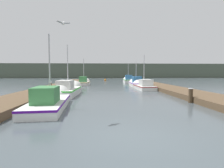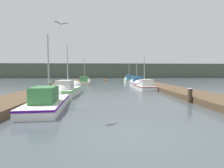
% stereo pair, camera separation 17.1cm
% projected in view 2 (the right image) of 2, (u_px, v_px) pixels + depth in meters
% --- Properties ---
extents(ground_plane, '(200.00, 200.00, 0.00)m').
position_uv_depth(ground_plane, '(129.00, 139.00, 5.39)').
color(ground_plane, '#424C51').
extents(dock_left, '(2.98, 40.00, 0.40)m').
position_uv_depth(dock_left, '(56.00, 88.00, 21.03)').
color(dock_left, brown).
rests_on(dock_left, ground_plane).
extents(dock_right, '(2.98, 40.00, 0.40)m').
position_uv_depth(dock_right, '(163.00, 87.00, 21.63)').
color(dock_right, brown).
rests_on(dock_right, ground_plane).
extents(distant_shore_ridge, '(120.00, 16.00, 5.19)m').
position_uv_depth(distant_shore_ridge, '(106.00, 71.00, 69.90)').
color(distant_shore_ridge, '#4C5647').
rests_on(distant_shore_ridge, ground_plane).
extents(fishing_boat_0, '(2.25, 6.57, 4.81)m').
position_uv_depth(fishing_boat_0, '(51.00, 100.00, 10.73)').
color(fishing_boat_0, silver).
rests_on(fishing_boat_0, ground_plane).
extents(fishing_boat_1, '(1.86, 6.13, 5.00)m').
position_uv_depth(fishing_boat_1, '(69.00, 90.00, 16.24)').
color(fishing_boat_1, silver).
rests_on(fishing_boat_1, ground_plane).
extents(fishing_boat_2, '(1.94, 5.03, 4.68)m').
position_uv_depth(fishing_boat_2, '(143.00, 86.00, 21.29)').
color(fishing_boat_2, silver).
rests_on(fishing_boat_2, ground_plane).
extents(fishing_boat_3, '(1.60, 4.81, 4.04)m').
position_uv_depth(fishing_boat_3, '(136.00, 83.00, 25.43)').
color(fishing_boat_3, silver).
rests_on(fishing_boat_3, ground_plane).
extents(fishing_boat_4, '(1.77, 5.27, 4.70)m').
position_uv_depth(fishing_boat_4, '(85.00, 82.00, 28.59)').
color(fishing_boat_4, silver).
rests_on(fishing_boat_4, ground_plane).
extents(fishing_boat_5, '(1.79, 4.74, 4.16)m').
position_uv_depth(fishing_boat_5, '(129.00, 80.00, 34.27)').
color(fishing_boat_5, silver).
rests_on(fishing_boat_5, ground_plane).
extents(mooring_piling_0, '(0.25, 0.25, 1.02)m').
position_uv_depth(mooring_piling_0, '(133.00, 80.00, 36.00)').
color(mooring_piling_0, '#473523').
rests_on(mooring_piling_0, ground_plane).
extents(mooring_piling_1, '(0.32, 0.32, 0.98)m').
position_uv_depth(mooring_piling_1, '(190.00, 96.00, 11.64)').
color(mooring_piling_1, '#473523').
rests_on(mooring_piling_1, ground_plane).
extents(mooring_piling_2, '(0.23, 0.23, 1.26)m').
position_uv_depth(mooring_piling_2, '(50.00, 90.00, 14.31)').
color(mooring_piling_2, '#473523').
rests_on(mooring_piling_2, ground_plane).
extents(mooring_piling_3, '(0.32, 0.32, 1.11)m').
position_uv_depth(mooring_piling_3, '(150.00, 84.00, 22.88)').
color(mooring_piling_3, '#473523').
rests_on(mooring_piling_3, ground_plane).
extents(channel_buoy, '(0.57, 0.57, 1.07)m').
position_uv_depth(channel_buoy, '(106.00, 80.00, 42.79)').
color(channel_buoy, '#BF6513').
rests_on(channel_buoy, ground_plane).
extents(seagull_lead, '(0.52, 0.40, 0.12)m').
position_uv_depth(seagull_lead, '(61.00, 23.00, 7.25)').
color(seagull_lead, white).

